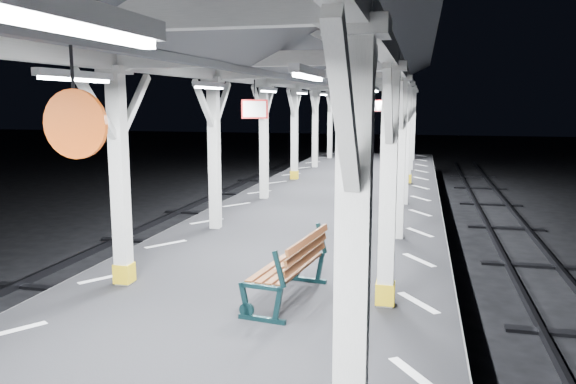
% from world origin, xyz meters
% --- Properties ---
extents(hazard_stripes_left, '(1.00, 48.00, 0.01)m').
position_xyz_m(hazard_stripes_left, '(-2.45, 0.00, 1.00)').
color(hazard_stripes_left, silver).
rests_on(hazard_stripes_left, platform).
extents(hazard_stripes_right, '(1.00, 48.00, 0.01)m').
position_xyz_m(hazard_stripes_right, '(2.45, 0.00, 1.00)').
color(hazard_stripes_right, silver).
rests_on(hazard_stripes_right, platform).
extents(canopy, '(5.40, 49.00, 4.65)m').
position_xyz_m(canopy, '(0.00, -0.02, 4.56)').
color(canopy, silver).
rests_on(canopy, platform).
extents(bench_mid, '(0.91, 1.87, 0.98)m').
position_xyz_m(bench_mid, '(0.72, 1.88, 1.52)').
color(bench_mid, '#0E282B').
rests_on(bench_mid, platform).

